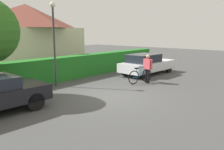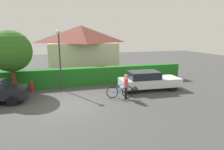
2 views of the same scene
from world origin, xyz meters
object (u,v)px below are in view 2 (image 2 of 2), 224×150
street_lamp (60,52)px  tree_kerbside (11,51)px  parked_car_far (148,80)px  bicycle (120,92)px  person_rider (126,85)px  fire_hydrant (32,86)px

street_lamp → tree_kerbside: (-3.18, 0.31, 0.09)m
parked_car_far → bicycle: 2.81m
street_lamp → tree_kerbside: 3.19m
bicycle → tree_kerbside: 7.86m
bicycle → street_lamp: bearing=140.7°
person_rider → tree_kerbside: size_ratio=0.37×
parked_car_far → person_rider: size_ratio=2.79×
person_rider → street_lamp: size_ratio=0.37×
parked_car_far → tree_kerbside: size_ratio=1.04×
person_rider → fire_hydrant: (-5.85, 3.15, -0.51)m
parked_car_far → bicycle: parked_car_far is taller
street_lamp → fire_hydrant: bearing=-178.6°
street_lamp → tree_kerbside: bearing=174.4°
person_rider → tree_kerbside: 8.07m
person_rider → fire_hydrant: 6.67m
fire_hydrant → tree_kerbside: bearing=162.6°
parked_car_far → fire_hydrant: size_ratio=5.50×
fire_hydrant → parked_car_far: bearing=-11.6°
bicycle → fire_hydrant: bicycle is taller
parked_car_far → bicycle: (-2.53, -1.19, -0.30)m
person_rider → street_lamp: 5.32m
bicycle → street_lamp: 5.17m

